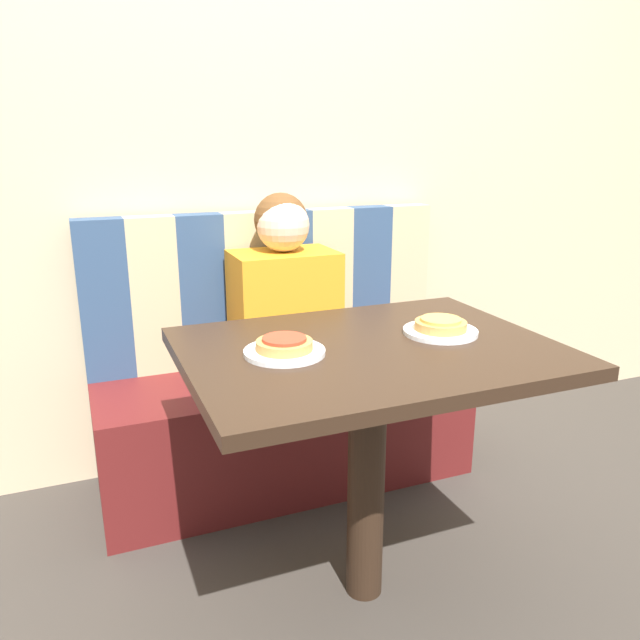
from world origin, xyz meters
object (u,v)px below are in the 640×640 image
at_px(plate_right, 440,332).
at_px(pizza_left, 284,344).
at_px(plate_left, 284,352).
at_px(person, 284,292).
at_px(pizza_right, 441,324).

relative_size(plate_right, pizza_left, 1.44).
xyz_separation_m(plate_left, plate_right, (0.44, 0.00, 0.00)).
xyz_separation_m(plate_left, pizza_left, (0.00, 0.00, 0.02)).
bearing_deg(person, plate_right, -71.23).
relative_size(person, plate_right, 3.21).
distance_m(pizza_left, pizza_right, 0.44).
distance_m(person, pizza_right, 0.68).
distance_m(person, pizza_left, 0.68).
height_order(person, plate_left, person).
relative_size(plate_left, pizza_left, 1.44).
height_order(plate_left, pizza_left, pizza_left).
height_order(person, pizza_left, person).
bearing_deg(person, plate_left, -108.77).
bearing_deg(plate_right, pizza_left, 180.00).
height_order(plate_right, pizza_right, pizza_right).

